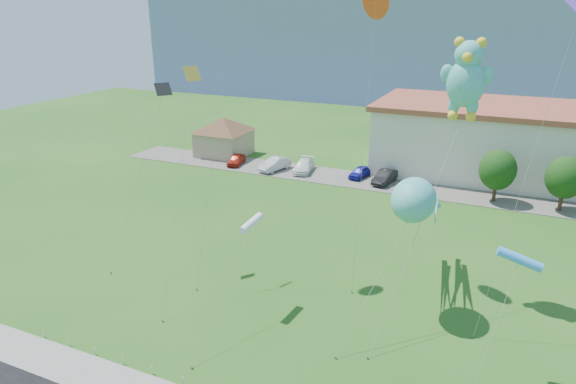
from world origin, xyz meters
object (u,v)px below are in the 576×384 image
(parked_car_blue, at_px, (360,172))
(parked_car_black, at_px, (385,177))
(parked_car_red, at_px, (236,160))
(parked_car_silver, at_px, (275,164))
(pavilion, at_px, (224,133))
(teddy_bear_kite, at_px, (466,77))
(octopus_kite, at_px, (417,205))
(parked_car_white, at_px, (304,166))

(parked_car_blue, relative_size, parked_car_black, 0.84)
(parked_car_red, xyz_separation_m, parked_car_silver, (5.40, -0.14, 0.11))
(pavilion, height_order, teddy_bear_kite, teddy_bear_kite)
(pavilion, height_order, parked_car_silver, pavilion)
(octopus_kite, bearing_deg, parked_car_red, 139.58)
(parked_car_silver, xyz_separation_m, teddy_bear_kite, (22.61, -19.39, 13.70))
(parked_car_red, distance_m, parked_car_blue, 15.66)
(pavilion, distance_m, parked_car_blue, 19.63)
(pavilion, xyz_separation_m, parked_car_silver, (9.17, -3.56, -2.22))
(parked_car_white, height_order, parked_car_black, parked_car_black)
(parked_car_white, distance_m, teddy_bear_kite, 31.14)
(octopus_kite, bearing_deg, parked_car_black, 108.03)
(parked_car_white, height_order, parked_car_blue, parked_car_white)
(pavilion, xyz_separation_m, parked_car_blue, (19.38, -2.05, -2.34))
(parked_car_blue, distance_m, parked_car_black, 3.23)
(parked_car_black, bearing_deg, parked_car_silver, -169.27)
(parked_car_white, relative_size, octopus_kite, 0.34)
(parked_car_white, distance_m, parked_car_blue, 6.82)
(parked_car_red, height_order, parked_car_black, parked_car_black)
(parked_car_silver, relative_size, parked_car_blue, 1.23)
(pavilion, relative_size, parked_car_white, 1.92)
(parked_car_white, distance_m, octopus_kite, 29.44)
(parked_car_silver, relative_size, teddy_bear_kite, 0.27)
(parked_car_white, bearing_deg, parked_car_red, 174.74)
(octopus_kite, bearing_deg, parked_car_silver, 133.15)
(parked_car_silver, relative_size, parked_car_white, 0.94)
(parked_car_white, relative_size, parked_car_black, 1.09)
(parked_car_blue, height_order, octopus_kite, octopus_kite)
(octopus_kite, height_order, teddy_bear_kite, teddy_bear_kite)
(parked_car_black, relative_size, octopus_kite, 0.31)
(parked_car_red, relative_size, parked_car_white, 0.78)
(parked_car_white, distance_m, parked_car_black, 9.92)
(pavilion, height_order, parked_car_black, pavilion)
(parked_car_black, height_order, octopus_kite, octopus_kite)
(pavilion, height_order, parked_car_red, pavilion)
(parked_car_silver, bearing_deg, pavilion, 174.64)
(pavilion, distance_m, parked_car_black, 22.79)
(octopus_kite, bearing_deg, teddy_bear_kite, 55.86)
(parked_car_white, bearing_deg, octopus_kite, -63.26)
(parked_car_white, bearing_deg, pavilion, 157.84)
(teddy_bear_kite, bearing_deg, parked_car_red, 145.12)
(parked_car_red, height_order, teddy_bear_kite, teddy_bear_kite)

